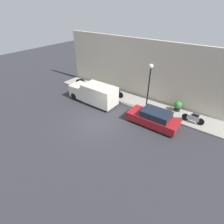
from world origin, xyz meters
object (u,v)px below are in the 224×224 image
(motorcycle_black, at_px, (81,82))
(delivery_van, at_px, (93,93))
(motorcycle_blue, at_px, (116,93))
(parked_car, at_px, (154,118))
(scooter_silver, at_px, (193,118))
(potted_plant, at_px, (178,106))
(streetlamp, at_px, (150,79))

(motorcycle_black, bearing_deg, delivery_van, -117.88)
(motorcycle_blue, bearing_deg, parked_car, -111.72)
(scooter_silver, xyz_separation_m, motorcycle_blue, (0.09, 8.06, -0.01))
(motorcycle_blue, relative_size, motorcycle_black, 1.07)
(parked_car, distance_m, delivery_van, 6.65)
(motorcycle_black, bearing_deg, potted_plant, -83.79)
(potted_plant, bearing_deg, motorcycle_black, 96.21)
(scooter_silver, distance_m, potted_plant, 2.03)
(motorcycle_black, relative_size, potted_plant, 1.89)
(streetlamp, relative_size, potted_plant, 4.61)
(scooter_silver, xyz_separation_m, potted_plant, (1.12, 1.70, 0.06))
(delivery_van, height_order, scooter_silver, delivery_van)
(motorcycle_black, distance_m, potted_plant, 11.37)
(delivery_van, bearing_deg, parked_car, -89.84)
(parked_car, distance_m, potted_plant, 3.32)
(scooter_silver, distance_m, motorcycle_black, 13.00)
(motorcycle_black, bearing_deg, motorcycle_blue, -87.60)
(streetlamp, height_order, potted_plant, streetlamp)
(streetlamp, bearing_deg, motorcycle_black, 87.67)
(scooter_silver, bearing_deg, motorcycle_black, 90.50)
(motorcycle_blue, xyz_separation_m, streetlamp, (-0.57, -3.93, 2.69))
(scooter_silver, bearing_deg, potted_plant, 56.65)
(motorcycle_black, bearing_deg, streetlamp, -92.33)
(parked_car, distance_m, motorcycle_blue, 5.84)
(streetlamp, xyz_separation_m, potted_plant, (1.59, -2.42, -2.62))
(motorcycle_blue, height_order, motorcycle_black, motorcycle_black)
(potted_plant, bearing_deg, motorcycle_blue, 99.14)
(scooter_silver, xyz_separation_m, streetlamp, (-0.47, 4.12, 2.68))
(motorcycle_black, xyz_separation_m, potted_plant, (1.23, -11.30, 0.04))
(delivery_van, height_order, streetlamp, streetlamp)
(motorcycle_blue, distance_m, motorcycle_black, 4.95)
(parked_car, relative_size, delivery_van, 0.81)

